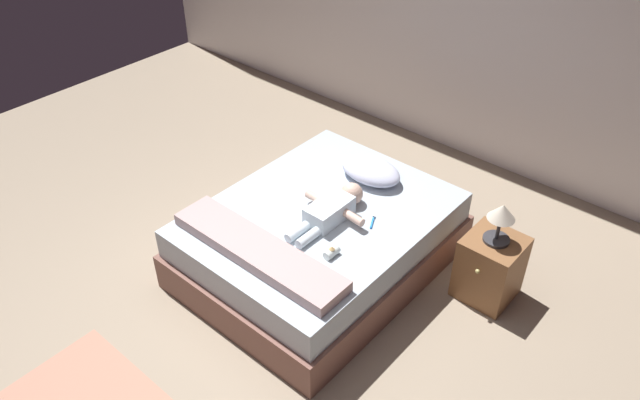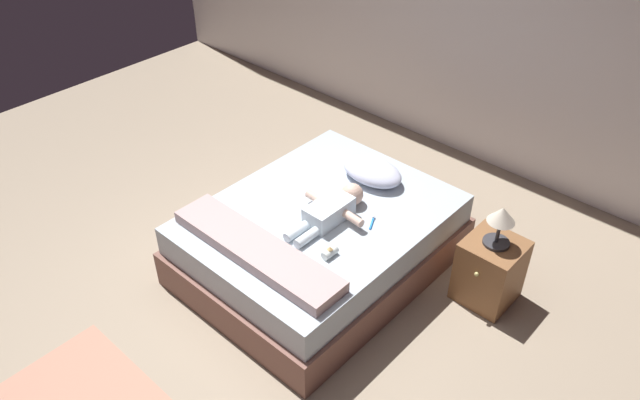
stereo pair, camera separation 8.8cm
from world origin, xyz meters
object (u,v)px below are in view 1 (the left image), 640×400
(bed, at_px, (320,240))
(lamp, at_px, (501,216))
(nightstand, at_px, (490,267))
(baby_bottle, at_px, (332,252))
(baby, at_px, (333,209))
(toothbrush, at_px, (373,221))
(pillow, at_px, (371,170))

(bed, distance_m, lamp, 1.26)
(nightstand, height_order, baby_bottle, baby_bottle)
(baby, xyz_separation_m, toothbrush, (0.24, 0.13, -0.06))
(bed, height_order, toothbrush, toothbrush)
(pillow, relative_size, lamp, 1.65)
(pillow, distance_m, nightstand, 1.08)
(lamp, bearing_deg, pillow, 179.68)
(pillow, height_order, lamp, lamp)
(bed, height_order, baby, baby)
(bed, xyz_separation_m, pillow, (0.02, 0.54, 0.32))
(bed, relative_size, lamp, 6.28)
(bed, relative_size, toothbrush, 14.34)
(pillow, relative_size, toothbrush, 3.77)
(baby, xyz_separation_m, nightstand, (0.95, 0.52, -0.32))
(lamp, bearing_deg, baby, -151.30)
(nightstand, bearing_deg, toothbrush, -151.04)
(bed, relative_size, baby_bottle, 16.73)
(bed, relative_size, baby, 2.69)
(nightstand, bearing_deg, lamp, 90.00)
(baby, distance_m, toothbrush, 0.28)
(pillow, height_order, nightstand, pillow)
(pillow, height_order, toothbrush, pillow)
(lamp, bearing_deg, baby_bottle, -130.12)
(baby, bearing_deg, toothbrush, 27.92)
(bed, distance_m, baby, 0.34)
(bed, bearing_deg, pillow, 87.81)
(bed, height_order, lamp, lamp)
(nightstand, relative_size, lamp, 1.64)
(nightstand, xyz_separation_m, baby_bottle, (-0.70, -0.83, 0.29))
(toothbrush, relative_size, baby_bottle, 1.17)
(pillow, xyz_separation_m, baby_bottle, (0.33, -0.84, -0.04))
(lamp, bearing_deg, nightstand, -90.00)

